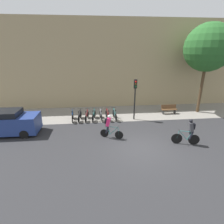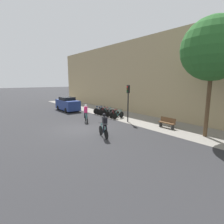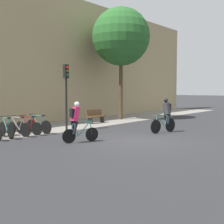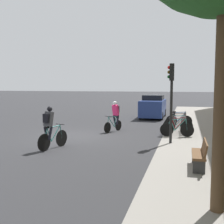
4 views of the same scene
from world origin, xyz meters
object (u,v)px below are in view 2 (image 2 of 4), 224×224
Objects in this scene: parked_bike_1 at (102,111)px; cyclist_grey at (104,125)px; parked_bike_3 at (108,112)px; bench at (167,123)px; traffic_light_pole at (128,97)px; parked_bike_4 at (111,113)px; parked_bike_2 at (105,112)px; parked_bike_0 at (99,110)px; cyclist_pink at (86,112)px; parked_car at (68,104)px; parked_bike_5 at (115,114)px; parked_bike_6 at (118,115)px.

cyclist_grey is at bearing -33.48° from parked_bike_1.
parked_bike_3 reaches higher than bench.
parked_bike_4 is at bearing 175.55° from traffic_light_pole.
parked_bike_0 is at bearing 179.93° from parked_bike_2.
parked_bike_0 is 1.87m from parked_bike_3.
parked_bike_3 is (-1.07, 3.50, -0.53)m from cyclist_pink.
traffic_light_pole is 10.20m from parked_car.
parked_car reaches higher than parked_bike_5.
traffic_light_pole reaches higher than parked_bike_5.
cyclist_grey is at bearing -12.50° from parked_car.
parked_bike_0 is 1.01× the size of parked_bike_5.
parked_bike_4 is (2.50, -0.00, -0.01)m from parked_bike_0.
parked_bike_0 is 1.25m from parked_bike_2.
parked_bike_3 is 0.63m from parked_bike_4.
cyclist_pink is at bearing -10.28° from parked_car.
parked_bike_2 is 0.96× the size of parked_bike_3.
parked_bike_4 is at bearing 17.45° from parked_car.
parked_bike_2 is (0.62, -0.00, -0.02)m from parked_bike_1.
cyclist_grey is 12.80m from parked_car.
parked_bike_3 is at bearing 179.91° from parked_bike_4.
cyclist_grey is at bearing -61.01° from traffic_light_pole.
parked_car is (-4.40, -2.17, 0.49)m from parked_bike_0.
parked_bike_1 is (-7.47, 4.94, -0.54)m from cyclist_grey.
cyclist_pink is at bearing -49.93° from parked_bike_0.
traffic_light_pole reaches higher than parked_bike_2.
parked_bike_3 reaches higher than parked_bike_0.
parked_bike_2 is 1.88m from parked_bike_5.
parked_bike_4 is 6.79m from bench.
traffic_light_pole is (5.49, -0.23, 2.09)m from parked_bike_0.
cyclist_grey is at bearing -38.45° from parked_bike_3.
cyclist_grey reaches higher than parked_bike_6.
parked_bike_6 is (0.62, 0.00, 0.01)m from parked_bike_5.
parked_bike_2 is at bearing 176.87° from traffic_light_pole.
cyclist_grey is 7.03m from parked_bike_5.
traffic_light_pole is at bearing -7.61° from parked_bike_6.
cyclist_grey is 1.13× the size of parked_bike_2.
cyclist_pink is at bearing -144.91° from bench.
parked_bike_6 is 0.48× the size of traffic_light_pole.
traffic_light_pole is at bearing 11.08° from parked_car.
cyclist_pink is 1.06× the size of parked_bike_1.
parked_bike_2 is at bearing -179.99° from parked_bike_6.
parked_bike_6 is at bearing -0.02° from parked_bike_0.
parked_bike_0 is at bearing 179.98° from parked_bike_4.
parked_bike_1 is 0.98× the size of parked_bike_4.
parked_bike_3 is 1.25m from parked_bike_5.
bench is at bearing 6.51° from parked_bike_2.
traffic_light_pole is at bearing -163.02° from bench.
parked_bike_4 is (-0.45, 3.50, -0.54)m from cyclist_pink.
cyclist_pink is at bearing -56.45° from parked_bike_1.
parked_bike_1 is 8.65m from bench.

